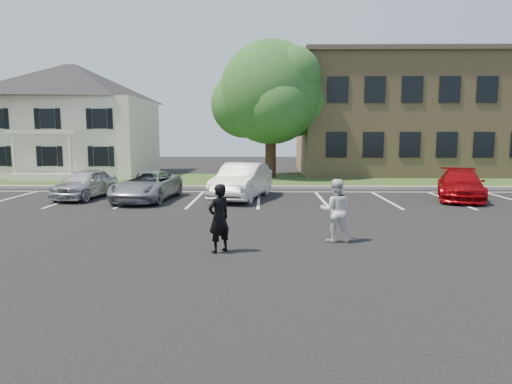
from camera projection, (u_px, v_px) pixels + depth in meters
The scene contains 13 objects.
ground_plane at pixel (255, 243), 12.21m from camera, with size 90.00×90.00×0.00m, color black.
curb at pixel (260, 187), 24.10m from camera, with size 40.00×0.30×0.15m, color gray.
grass_strip at pixel (260, 180), 28.07m from camera, with size 44.00×8.00×0.08m, color #223F17.
stall_lines at pixel (289, 197), 21.06m from camera, with size 34.00×5.36×0.01m.
house at pixel (74, 120), 31.75m from camera, with size 10.30×9.22×7.60m.
office_building at pixel (453, 116), 33.25m from camera, with size 22.40×10.40×8.30m.
tree at pixel (272, 95), 29.30m from camera, with size 7.80×7.20×8.80m.
man_black_suit at pixel (219, 218), 11.17m from camera, with size 0.62×0.41×1.70m, color black.
man_white_shirt at pixel (335, 210), 12.30m from camera, with size 0.83×0.65×1.70m, color silver.
car_silver_west at pixel (85, 184), 20.56m from camera, with size 1.57×3.90×1.33m, color #B8B9BD.
car_silver_minivan at pixel (147, 186), 19.88m from camera, with size 2.11×4.58×1.27m, color #9B9DA2.
car_white_sedan at pixel (242, 181), 20.39m from camera, with size 1.68×4.81×1.58m, color silver.
car_red_compact at pixel (461, 185), 20.17m from camera, with size 1.84×4.52×1.31m, color #8D040A.
Camera 1 is at (0.22, -11.93, 2.92)m, focal length 32.00 mm.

